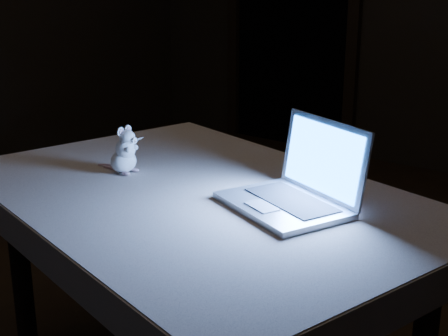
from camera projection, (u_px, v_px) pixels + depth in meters
The scene contains 4 objects.
table at pixel (199, 305), 1.85m from camera, with size 1.25×0.80×0.67m, color black, non-canonical shape.
tablecloth at pixel (173, 202), 1.80m from camera, with size 1.34×0.90×0.09m, color beige, non-canonical shape.
laptop at pixel (284, 168), 1.60m from camera, with size 0.31×0.28×0.21m, color #ACADB1, non-canonical shape.
plush_mouse at pixel (123, 150), 1.89m from camera, with size 0.10×0.10×0.14m, color white, non-canonical shape.
Camera 1 is at (1.35, -1.44, 1.26)m, focal length 52.00 mm.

